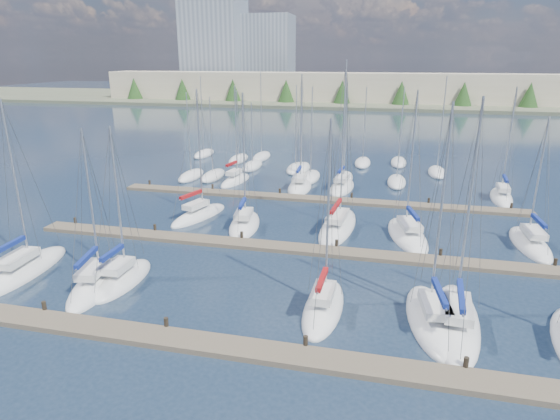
% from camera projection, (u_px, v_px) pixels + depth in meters
% --- Properties ---
extents(ground, '(400.00, 400.00, 0.00)m').
position_uv_depth(ground, '(343.00, 150.00, 78.52)').
color(ground, '#243449').
rests_on(ground, ground).
extents(dock_near, '(44.00, 1.93, 1.10)m').
position_uv_depth(dock_near, '(228.00, 347.00, 24.83)').
color(dock_near, '#6B5E4C').
rests_on(dock_near, ground).
extents(dock_mid, '(44.00, 1.93, 1.10)m').
position_uv_depth(dock_mid, '(286.00, 248.00, 37.78)').
color(dock_mid, '#6B5E4C').
rests_on(dock_mid, ground).
extents(dock_far, '(44.00, 1.93, 1.10)m').
position_uv_depth(dock_far, '(314.00, 199.00, 50.73)').
color(dock_far, '#6B5E4C').
rests_on(dock_far, ground).
extents(sailboat_p, '(3.17, 7.76, 12.97)m').
position_uv_depth(sailboat_p, '(342.00, 187.00, 55.22)').
color(sailboat_p, white).
rests_on(sailboat_p, ground).
extents(sailboat_b, '(4.17, 8.45, 11.33)m').
position_uv_depth(sailboat_b, '(97.00, 283.00, 31.84)').
color(sailboat_b, white).
rests_on(sailboat_b, ground).
extents(sailboat_l, '(4.61, 9.06, 13.07)m').
position_uv_depth(sailboat_l, '(407.00, 235.00, 40.39)').
color(sailboat_l, white).
rests_on(sailboat_l, ground).
extents(sailboat_j, '(3.67, 7.76, 12.69)m').
position_uv_depth(sailboat_j, '(245.00, 225.00, 42.89)').
color(sailboat_j, white).
rests_on(sailboat_j, ground).
extents(sailboat_i, '(4.30, 8.05, 12.82)m').
position_uv_depth(sailboat_i, '(199.00, 215.00, 45.42)').
color(sailboat_i, white).
rests_on(sailboat_i, ground).
extents(sailboat_n, '(3.02, 6.94, 12.41)m').
position_uv_depth(sailboat_n, '(235.00, 181.00, 58.10)').
color(sailboat_n, white).
rests_on(sailboat_n, ground).
extents(sailboat_f, '(3.43, 9.84, 13.66)m').
position_uv_depth(sailboat_f, '(455.00, 322.00, 27.16)').
color(sailboat_f, white).
rests_on(sailboat_f, ground).
extents(sailboat_m, '(2.88, 8.05, 11.22)m').
position_uv_depth(sailboat_m, '(530.00, 244.00, 38.52)').
color(sailboat_m, white).
rests_on(sailboat_m, ground).
extents(sailboat_d, '(2.46, 7.46, 12.34)m').
position_uv_depth(sailboat_d, '(323.00, 307.00, 28.74)').
color(sailboat_d, white).
rests_on(sailboat_d, ground).
extents(sailboat_e, '(3.67, 8.68, 13.38)m').
position_uv_depth(sailboat_e, '(432.00, 319.00, 27.41)').
color(sailboat_e, white).
rests_on(sailboat_e, ground).
extents(sailboat_c, '(2.58, 6.68, 11.42)m').
position_uv_depth(sailboat_c, '(122.00, 279.00, 32.32)').
color(sailboat_c, white).
rests_on(sailboat_c, ground).
extents(sailboat_a, '(3.31, 9.28, 12.98)m').
position_uv_depth(sailboat_a, '(24.00, 271.00, 33.66)').
color(sailboat_a, white).
rests_on(sailboat_a, ground).
extents(sailboat_r, '(2.91, 7.79, 12.65)m').
position_uv_depth(sailboat_r, '(501.00, 197.00, 51.27)').
color(sailboat_r, white).
rests_on(sailboat_r, ground).
extents(sailboat_o, '(3.04, 7.44, 13.79)m').
position_uv_depth(sailboat_o, '(300.00, 187.00, 55.39)').
color(sailboat_o, white).
rests_on(sailboat_o, ground).
extents(sailboat_k, '(3.60, 10.53, 15.39)m').
position_uv_depth(sailboat_k, '(338.00, 226.00, 42.42)').
color(sailboat_k, white).
rests_on(sailboat_k, ground).
extents(distant_boats, '(36.93, 20.75, 13.30)m').
position_uv_depth(distant_boats, '(299.00, 168.00, 64.35)').
color(distant_boats, '#9EA0A5').
rests_on(distant_boats, ground).
extents(shoreline, '(400.00, 60.00, 38.00)m').
position_uv_depth(shoreline, '(332.00, 79.00, 162.13)').
color(shoreline, '#666B51').
rests_on(shoreline, ground).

